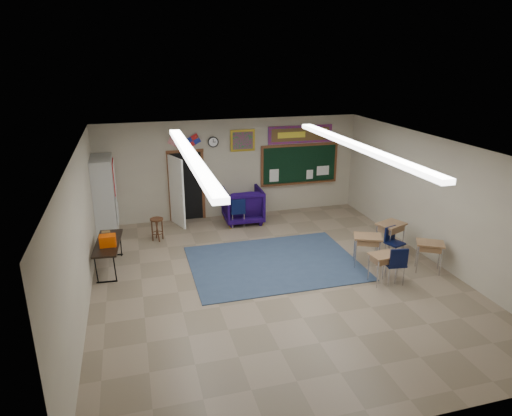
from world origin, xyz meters
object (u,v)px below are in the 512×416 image
object	(u,v)px
wingback_armchair	(243,205)
student_desk_front_right	(390,236)
wooden_stool	(157,229)
folding_table	(109,254)
student_desk_front_left	(367,249)

from	to	relation	value
wingback_armchair	student_desk_front_right	size ratio (longest dim) A/B	1.42
wingback_armchair	wooden_stool	distance (m)	2.70
folding_table	wingback_armchair	bearing A→B (deg)	35.26
folding_table	wooden_stool	xyz separation A→B (m)	(1.21, 1.46, -0.05)
student_desk_front_right	wooden_stool	world-z (taller)	student_desk_front_right
wingback_armchair	wooden_stool	xyz separation A→B (m)	(-2.59, -0.77, -0.20)
student_desk_front_right	folding_table	world-z (taller)	folding_table
wooden_stool	folding_table	bearing A→B (deg)	-129.55
wingback_armchair	student_desk_front_left	world-z (taller)	wingback_armchair
student_desk_front_left	wooden_stool	distance (m)	5.54
wingback_armchair	folding_table	size ratio (longest dim) A/B	0.69
wingback_armchair	student_desk_front_right	distance (m)	4.42
folding_table	student_desk_front_right	bearing A→B (deg)	-3.32
student_desk_front_left	wooden_stool	xyz separation A→B (m)	(-4.70, 2.95, -0.11)
wingback_armchair	wooden_stool	size ratio (longest dim) A/B	1.85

